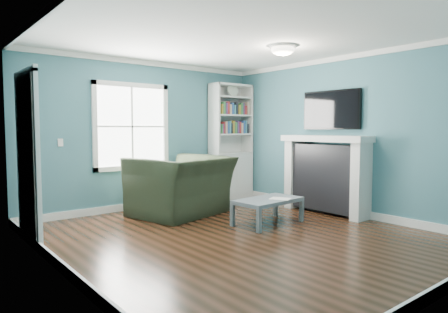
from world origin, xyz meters
TOP-DOWN VIEW (x-y plane):
  - floor at (0.00, 0.00)m, footprint 5.00×5.00m
  - room_walls at (0.00, 0.00)m, footprint 5.00×5.00m
  - trim at (0.00, 0.00)m, footprint 4.50×5.00m
  - window at (-0.30, 2.49)m, footprint 1.40×0.06m
  - bookshelf at (1.77, 2.30)m, footprint 0.90×0.35m
  - fireplace at (2.08, 0.20)m, footprint 0.44×1.58m
  - tv at (2.20, 0.20)m, footprint 0.06×1.10m
  - door at (-2.22, 1.40)m, footprint 0.12×0.98m
  - ceiling_fixture at (0.90, 0.10)m, footprint 0.38×0.38m
  - light_switch at (-1.50, 2.48)m, footprint 0.08×0.01m
  - recliner at (0.13, 1.60)m, footprint 1.66×1.29m
  - coffee_table at (0.79, 0.27)m, footprint 1.07×0.64m
  - paper_sheet at (0.93, 0.15)m, footprint 0.33×0.36m

SIDE VIEW (x-z plane):
  - floor at x=0.00m, z-range 0.00..0.00m
  - coffee_table at x=0.79m, z-range 0.14..0.52m
  - paper_sheet at x=0.93m, z-range 0.38..0.38m
  - fireplace at x=2.08m, z-range -0.01..1.29m
  - recliner at x=0.13m, z-range 0.00..1.28m
  - bookshelf at x=1.77m, z-range -0.23..2.08m
  - door at x=-2.22m, z-range -0.01..2.16m
  - light_switch at x=-1.50m, z-range 1.14..1.26m
  - trim at x=0.00m, z-range -0.06..2.54m
  - window at x=-0.30m, z-range 0.70..2.20m
  - room_walls at x=0.00m, z-range -0.92..4.08m
  - tv at x=2.20m, z-range 1.40..2.05m
  - ceiling_fixture at x=0.90m, z-range 2.47..2.63m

